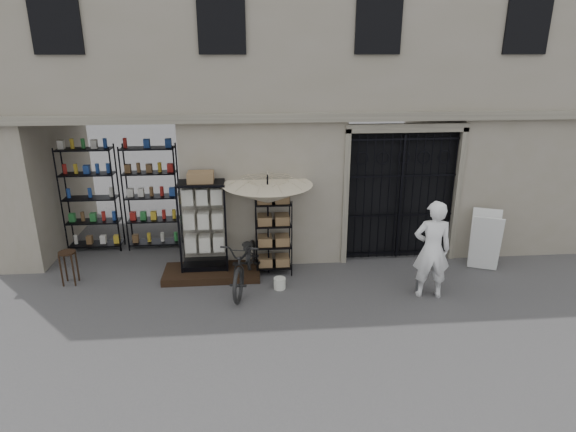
{
  "coord_description": "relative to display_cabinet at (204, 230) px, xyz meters",
  "views": [
    {
      "loc": [
        -1.6,
        -7.77,
        4.53
      ],
      "look_at": [
        -0.8,
        1.4,
        1.35
      ],
      "focal_mm": 30.0,
      "sensor_mm": 36.0,
      "label": 1
    }
  ],
  "objects": [
    {
      "name": "shop_recess",
      "position": [
        -1.97,
        1.07,
        0.51
      ],
      "size": [
        3.0,
        1.7,
        3.0
      ],
      "primitive_type": "cube",
      "color": "black",
      "rests_on": "ground"
    },
    {
      "name": "steel_bollard",
      "position": [
        4.26,
        -1.25,
        -0.59
      ],
      "size": [
        0.18,
        0.18,
        0.79
      ],
      "primitive_type": "cylinder",
      "rotation": [
        0.0,
        0.0,
        -0.29
      ],
      "color": "slate",
      "rests_on": "ground"
    },
    {
      "name": "market_umbrella",
      "position": [
        1.34,
        -0.13,
        0.89
      ],
      "size": [
        1.9,
        1.92,
        2.61
      ],
      "rotation": [
        0.0,
        0.0,
        -0.21
      ],
      "color": "black",
      "rests_on": "ground"
    },
    {
      "name": "bicycle",
      "position": [
        0.86,
        -0.68,
        -0.99
      ],
      "size": [
        0.92,
        1.21,
        2.07
      ],
      "primitive_type": "imported",
      "rotation": [
        0.0,
        0.0,
        -0.2
      ],
      "color": "black",
      "rests_on": "ground"
    },
    {
      "name": "iron_gate",
      "position": [
        4.28,
        0.55,
        0.51
      ],
      "size": [
        2.5,
        0.21,
        3.0
      ],
      "color": "black",
      "rests_on": "ground"
    },
    {
      "name": "ground",
      "position": [
        2.53,
        -1.73,
        -0.99
      ],
      "size": [
        80.0,
        80.0,
        0.0
      ],
      "primitive_type": "plane",
      "color": "#262629",
      "rests_on": "ground"
    },
    {
      "name": "step_platform",
      "position": [
        0.13,
        -0.18,
        -0.91
      ],
      "size": [
        2.0,
        0.9,
        0.15
      ],
      "primitive_type": "cube",
      "color": "black",
      "rests_on": "ground"
    },
    {
      "name": "white_bucket",
      "position": [
        1.52,
        -0.86,
        -0.87
      ],
      "size": [
        0.27,
        0.27,
        0.23
      ],
      "primitive_type": "cylinder",
      "rotation": [
        0.0,
        0.0,
        0.14
      ],
      "color": "beige",
      "rests_on": "ground"
    },
    {
      "name": "shop_shelving",
      "position": [
        -2.02,
        1.57,
        0.26
      ],
      "size": [
        2.7,
        0.5,
        2.5
      ],
      "primitive_type": "cube",
      "color": "black",
      "rests_on": "ground"
    },
    {
      "name": "wire_rack",
      "position": [
        1.45,
        -0.06,
        -0.17
      ],
      "size": [
        0.84,
        0.69,
        1.66
      ],
      "rotation": [
        0.0,
        0.0,
        0.27
      ],
      "color": "black",
      "rests_on": "ground"
    },
    {
      "name": "display_cabinet",
      "position": [
        0.0,
        0.0,
        0.0
      ],
      "size": [
        1.01,
        0.72,
        2.02
      ],
      "rotation": [
        0.0,
        0.0,
        0.16
      ],
      "color": "black",
      "rests_on": "step_platform"
    },
    {
      "name": "easel_sign",
      "position": [
        6.0,
        -0.29,
        -0.34
      ],
      "size": [
        0.82,
        0.87,
        1.26
      ],
      "rotation": [
        0.0,
        0.0,
        -0.41
      ],
      "color": "silver",
      "rests_on": "ground"
    },
    {
      "name": "main_building",
      "position": [
        2.53,
        2.27,
        3.51
      ],
      "size": [
        14.0,
        4.0,
        9.0
      ],
      "primitive_type": "cube",
      "color": "gray",
      "rests_on": "ground"
    },
    {
      "name": "wooden_stool",
      "position": [
        -2.72,
        -0.27,
        -0.62
      ],
      "size": [
        0.38,
        0.38,
        0.71
      ],
      "rotation": [
        0.0,
        0.0,
        -0.15
      ],
      "color": "black",
      "rests_on": "ground"
    },
    {
      "name": "shopkeeper",
      "position": [
        4.37,
        -1.39,
        -0.99
      ],
      "size": [
        0.94,
        2.0,
        0.46
      ],
      "primitive_type": "imported",
      "rotation": [
        0.0,
        0.0,
        3.02
      ],
      "color": "white",
      "rests_on": "ground"
    }
  ]
}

